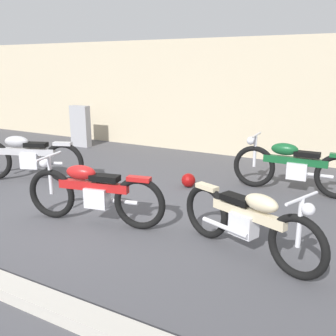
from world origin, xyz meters
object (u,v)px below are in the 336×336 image
object	(u,v)px
stone_marker	(80,126)
helmet	(188,180)
motorcycle_cream	(248,221)
motorcycle_silver	(27,157)
motorcycle_green	(293,166)
motorcycle_red	(93,192)

from	to	relation	value
stone_marker	helmet	xyz separation A→B (m)	(4.04, -1.78, -0.41)
stone_marker	motorcycle_cream	world-z (taller)	stone_marker
helmet	motorcycle_silver	bearing A→B (deg)	-158.00
stone_marker	motorcycle_cream	size ratio (longest dim) A/B	0.58
stone_marker	motorcycle_green	xyz separation A→B (m)	(5.70, -1.18, -0.08)
stone_marker	motorcycle_red	xyz separation A→B (m)	(3.62, -3.84, -0.10)
motorcycle_silver	stone_marker	bearing A→B (deg)	-87.90
stone_marker	motorcycle_red	size ratio (longest dim) A/B	0.54
stone_marker	motorcycle_cream	bearing A→B (deg)	-32.99
motorcycle_green	motorcycle_red	xyz separation A→B (m)	(-2.08, -2.66, -0.02)
helmet	motorcycle_red	xyz separation A→B (m)	(-0.42, -2.06, 0.31)
helmet	motorcycle_cream	size ratio (longest dim) A/B	0.13
motorcycle_silver	helmet	bearing A→B (deg)	-179.65
helmet	motorcycle_silver	xyz separation A→B (m)	(-2.77, -1.12, 0.34)
helmet	motorcycle_green	bearing A→B (deg)	19.67
motorcycle_silver	motorcycle_red	xyz separation A→B (m)	(2.35, -0.95, -0.02)
stone_marker	motorcycle_cream	distance (m)	6.85
motorcycle_silver	motorcycle_red	distance (m)	2.53
motorcycle_silver	motorcycle_green	bearing A→B (deg)	179.48
motorcycle_cream	motorcycle_red	distance (m)	2.12
helmet	motorcycle_green	size ratio (longest dim) A/B	0.12
motorcycle_green	motorcycle_silver	xyz separation A→B (m)	(-4.43, -1.71, 0.01)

